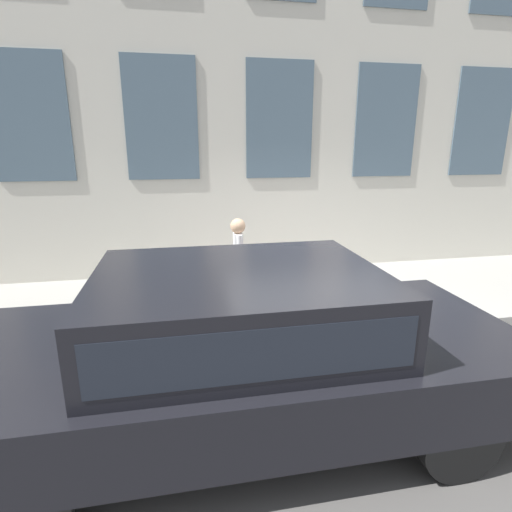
# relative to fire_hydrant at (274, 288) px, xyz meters

# --- Properties ---
(ground_plane) EXTENTS (80.00, 80.00, 0.00)m
(ground_plane) POSITION_rel_fire_hydrant_xyz_m (-0.70, -0.58, -0.55)
(ground_plane) COLOR #514F4C
(sidewalk) EXTENTS (2.88, 60.00, 0.14)m
(sidewalk) POSITION_rel_fire_hydrant_xyz_m (0.74, -0.58, -0.48)
(sidewalk) COLOR #9E9B93
(sidewalk) RESTS_ON ground_plane
(fire_hydrant) EXTENTS (0.31, 0.43, 0.81)m
(fire_hydrant) POSITION_rel_fire_hydrant_xyz_m (0.00, 0.00, 0.00)
(fire_hydrant) COLOR red
(fire_hydrant) RESTS_ON sidewalk
(person) EXTENTS (0.33, 0.22, 1.35)m
(person) POSITION_rel_fire_hydrant_xyz_m (0.37, 0.45, 0.40)
(person) COLOR navy
(person) RESTS_ON sidewalk
(parked_car_charcoal_near) EXTENTS (2.05, 4.94, 1.47)m
(parked_car_charcoal_near) POSITION_rel_fire_hydrant_xyz_m (-1.99, 0.79, 0.28)
(parked_car_charcoal_near) COLOR black
(parked_car_charcoal_near) RESTS_ON ground_plane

